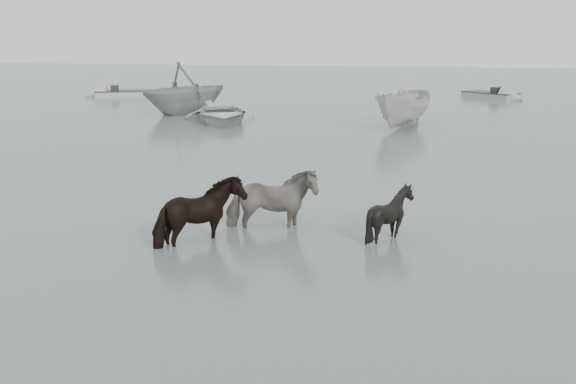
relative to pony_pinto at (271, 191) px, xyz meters
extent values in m
plane|color=#4E5D56|center=(0.07, -1.92, -0.88)|extent=(140.00, 140.00, 0.00)
imported|color=black|center=(0.00, 0.00, 0.00)|extent=(2.25, 1.42, 1.76)
imported|color=black|center=(-1.25, -1.38, -0.03)|extent=(1.85, 2.02, 1.70)
imported|color=black|center=(2.70, -0.33, -0.20)|extent=(1.43, 1.32, 1.36)
imported|color=beige|center=(-5.95, 17.74, -0.37)|extent=(4.83, 5.73, 1.01)
imported|color=#A2A4A1|center=(-8.75, 20.96, 0.53)|extent=(6.81, 7.03, 2.83)
imported|color=#BCBBB7|center=(2.69, 17.68, 0.04)|extent=(3.27, 5.11, 1.85)
camera|label=1|loc=(3.11, -15.64, 3.66)|focal=45.00mm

